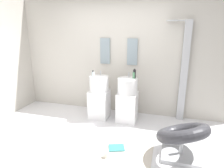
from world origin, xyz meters
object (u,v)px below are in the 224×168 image
coffee_mug (106,155)px  soap_bottle_black (134,74)px  soap_bottle_clear (93,74)px  pedestal_sink_left (99,97)px  lounge_chair (182,136)px  shower_column (183,70)px  soap_bottle_green (134,75)px  pedestal_sink_right (127,100)px  magazine_teal (117,148)px  soap_bottle_white (93,74)px

coffee_mug → soap_bottle_black: soap_bottle_black is taller
soap_bottle_black → soap_bottle_clear: bearing=-167.5°
pedestal_sink_left → lounge_chair: pedestal_sink_left is taller
lounge_chair → soap_bottle_clear: size_ratio=7.93×
lounge_chair → coffee_mug: lounge_chair is taller
shower_column → soap_bottle_black: 1.00m
lounge_chair → soap_bottle_green: size_ratio=7.67×
pedestal_sink_right → magazine_teal: size_ratio=4.06×
pedestal_sink_right → soap_bottle_white: size_ratio=7.54×
soap_bottle_black → soap_bottle_green: bearing=-109.7°
pedestal_sink_left → lounge_chair: size_ratio=0.92×
lounge_chair → coffee_mug: (-1.07, -0.35, -0.30)m
pedestal_sink_left → pedestal_sink_right: (0.61, 0.00, 0.00)m
pedestal_sink_right → lounge_chair: (1.04, -0.98, -0.11)m
soap_bottle_clear → lounge_chair: bearing=-26.7°
coffee_mug → soap_bottle_clear: size_ratio=0.63×
soap_bottle_black → coffee_mug: bearing=-96.4°
pedestal_sink_left → pedestal_sink_right: same height
shower_column → soap_bottle_green: 1.01m
soap_bottle_black → soap_bottle_green: (-0.01, -0.02, -0.02)m
soap_bottle_clear → soap_bottle_green: bearing=11.1°
shower_column → soap_bottle_green: size_ratio=14.23×
shower_column → coffee_mug: size_ratio=23.48×
soap_bottle_clear → pedestal_sink_right: bearing=8.7°
lounge_chair → soap_bottle_clear: (-1.74, 0.88, 0.63)m
soap_bottle_clear → soap_bottle_black: 0.84m
soap_bottle_white → soap_bottle_clear: bearing=-66.6°
soap_bottle_clear → pedestal_sink_left: bearing=51.3°
soap_bottle_clear → soap_bottle_white: size_ratio=1.03×
coffee_mug → soap_bottle_clear: (-0.66, 1.22, 0.93)m
soap_bottle_black → lounge_chair: bearing=-49.0°
soap_bottle_green → magazine_teal: bearing=-92.9°
pedestal_sink_left → soap_bottle_green: (0.73, 0.05, 0.52)m
lounge_chair → magazine_teal: size_ratio=4.40×
shower_column → soap_bottle_white: 1.84m
soap_bottle_black → pedestal_sink_left: bearing=-174.2°
pedestal_sink_right → soap_bottle_black: (0.12, 0.07, 0.54)m
soap_bottle_white → soap_bottle_green: (0.83, 0.12, 0.00)m
pedestal_sink_right → soap_bottle_black: bearing=31.7°
pedestal_sink_right → soap_bottle_green: soap_bottle_green is taller
magazine_teal → soap_bottle_white: (-0.77, 0.99, 0.96)m
magazine_teal → soap_bottle_clear: 1.55m
shower_column → coffee_mug: bearing=-122.7°
pedestal_sink_left → pedestal_sink_right: bearing=0.0°
lounge_chair → magazine_teal: 1.04m
shower_column → lounge_chair: (-0.03, -1.37, -0.73)m
soap_bottle_clear → coffee_mug: bearing=-61.5°
coffee_mug → soap_bottle_green: (0.15, 1.38, 0.93)m
shower_column → coffee_mug: 2.28m
soap_bottle_black → soap_bottle_white: bearing=-170.2°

